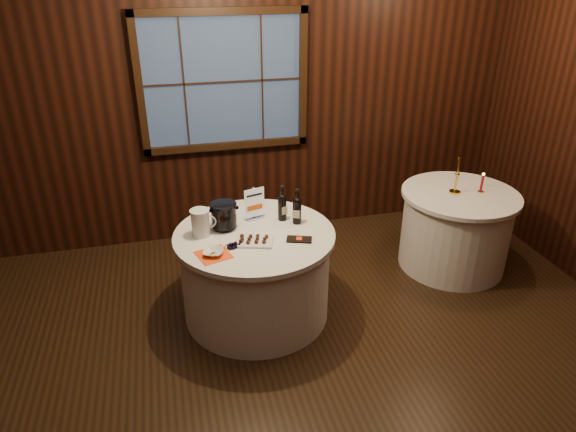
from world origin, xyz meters
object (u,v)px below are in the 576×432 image
object	(u,v)px
port_bottle_right	(297,209)
main_table	(256,274)
port_bottle_left	(282,205)
glass_pitcher	(201,223)
sign_stand	(254,208)
chocolate_box	(299,239)
grape_bunch	(234,246)
brass_candlestick	(456,180)
chocolate_plate	(254,241)
ice_bucket	(224,216)
red_candle	(482,185)
side_table	(455,229)
cracker_bowl	(213,252)

from	to	relation	value
port_bottle_right	main_table	bearing A→B (deg)	-143.62
port_bottle_left	port_bottle_right	distance (m)	0.14
glass_pitcher	sign_stand	bearing A→B (deg)	27.77
sign_stand	port_bottle_right	bearing A→B (deg)	-41.67
chocolate_box	grape_bunch	bearing A→B (deg)	-161.16
port_bottle_right	brass_candlestick	size ratio (longest dim) A/B	0.83
main_table	chocolate_plate	world-z (taller)	chocolate_plate
ice_bucket	red_candle	xyz separation A→B (m)	(2.40, 0.14, -0.04)
glass_pitcher	brass_candlestick	bearing A→B (deg)	12.38
sign_stand	glass_pitcher	xyz separation A→B (m)	(-0.45, -0.18, 0.01)
side_table	port_bottle_right	bearing A→B (deg)	-172.40
sign_stand	glass_pitcher	distance (m)	0.49
glass_pitcher	port_bottle_left	bearing A→B (deg)	15.42
main_table	ice_bucket	bearing A→B (deg)	149.31
chocolate_box	brass_candlestick	bearing A→B (deg)	36.75
red_candle	port_bottle_right	bearing A→B (deg)	-174.22
main_table	port_bottle_right	size ratio (longest dim) A/B	4.27
port_bottle_left	port_bottle_right	xyz separation A→B (m)	(0.10, -0.09, -0.00)
main_table	brass_candlestick	world-z (taller)	brass_candlestick
port_bottle_right	ice_bucket	size ratio (longest dim) A/B	1.38
grape_bunch	red_candle	size ratio (longest dim) A/B	0.88
side_table	cracker_bowl	size ratio (longest dim) A/B	7.37
ice_bucket	side_table	bearing A→B (deg)	4.39
main_table	chocolate_plate	distance (m)	0.43
chocolate_plate	glass_pitcher	distance (m)	0.44
ice_bucket	port_bottle_right	bearing A→B (deg)	-4.60
side_table	chocolate_box	bearing A→B (deg)	-163.38
main_table	grape_bunch	world-z (taller)	grape_bunch
sign_stand	chocolate_plate	bearing A→B (deg)	-117.04
cracker_bowl	chocolate_plate	bearing A→B (deg)	19.20
port_bottle_left	red_candle	distance (m)	1.91
port_bottle_left	brass_candlestick	xyz separation A→B (m)	(1.67, 0.14, -0.00)
chocolate_box	grape_bunch	distance (m)	0.51
sign_stand	glass_pitcher	bearing A→B (deg)	-174.07
port_bottle_left	brass_candlestick	world-z (taller)	brass_candlestick
port_bottle_right	cracker_bowl	bearing A→B (deg)	-130.62
side_table	cracker_bowl	distance (m)	2.45
port_bottle_right	side_table	bearing A→B (deg)	31.41
chocolate_box	glass_pitcher	distance (m)	0.77
main_table	glass_pitcher	size ratio (longest dim) A/B	5.90
grape_bunch	red_candle	xyz separation A→B (m)	(2.37, 0.47, 0.06)
glass_pitcher	brass_candlestick	distance (m)	2.36
sign_stand	port_bottle_left	xyz separation A→B (m)	(0.22, -0.07, 0.03)
port_bottle_right	port_bottle_left	bearing A→B (deg)	162.85
glass_pitcher	side_table	bearing A→B (deg)	11.92
sign_stand	port_bottle_right	xyz separation A→B (m)	(0.32, -0.16, 0.03)
cracker_bowl	red_candle	distance (m)	2.59
port_bottle_left	grape_bunch	distance (m)	0.60
sign_stand	red_candle	size ratio (longest dim) A/B	1.46
glass_pitcher	brass_candlestick	world-z (taller)	brass_candlestick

